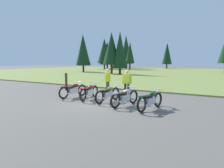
{
  "coord_description": "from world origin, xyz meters",
  "views": [
    {
      "loc": [
        5.41,
        -8.92,
        2.18
      ],
      "look_at": [
        0.0,
        0.6,
        0.9
      ],
      "focal_mm": 32.23,
      "sensor_mm": 36.0,
      "label": 1
    }
  ],
  "objects_px": {
    "rider_checking_bike": "(108,80)",
    "trail_marker_post": "(66,82)",
    "motorcycle_olive": "(108,94)",
    "rider_with_back_turned": "(127,82)",
    "motorcycle_red": "(89,91)",
    "motorcycle_maroon": "(73,90)",
    "motorcycle_silver": "(125,97)",
    "motorcycle_british_green": "(150,100)"
  },
  "relations": [
    {
      "from": "motorcycle_olive",
      "to": "trail_marker_post",
      "type": "relative_size",
      "value": 1.64
    },
    {
      "from": "motorcycle_maroon",
      "to": "rider_with_back_turned",
      "type": "distance_m",
      "value": 3.22
    },
    {
      "from": "rider_checking_bike",
      "to": "trail_marker_post",
      "type": "xyz_separation_m",
      "value": [
        -3.71,
        0.31,
        -0.31
      ]
    },
    {
      "from": "motorcycle_olive",
      "to": "rider_with_back_turned",
      "type": "relative_size",
      "value": 1.26
    },
    {
      "from": "rider_with_back_turned",
      "to": "trail_marker_post",
      "type": "bearing_deg",
      "value": 171.88
    },
    {
      "from": "motorcycle_maroon",
      "to": "motorcycle_red",
      "type": "distance_m",
      "value": 1.16
    },
    {
      "from": "motorcycle_maroon",
      "to": "motorcycle_british_green",
      "type": "bearing_deg",
      "value": -7.5
    },
    {
      "from": "motorcycle_silver",
      "to": "motorcycle_red",
      "type": "bearing_deg",
      "value": 167.69
    },
    {
      "from": "motorcycle_silver",
      "to": "trail_marker_post",
      "type": "bearing_deg",
      "value": 157.93
    },
    {
      "from": "motorcycle_red",
      "to": "motorcycle_olive",
      "type": "height_order",
      "value": "same"
    },
    {
      "from": "motorcycle_british_green",
      "to": "rider_checking_bike",
      "type": "bearing_deg",
      "value": 147.9
    },
    {
      "from": "motorcycle_maroon",
      "to": "rider_checking_bike",
      "type": "xyz_separation_m",
      "value": [
        1.44,
        1.57,
        0.51
      ]
    },
    {
      "from": "trail_marker_post",
      "to": "motorcycle_maroon",
      "type": "bearing_deg",
      "value": -39.58
    },
    {
      "from": "motorcycle_maroon",
      "to": "motorcycle_silver",
      "type": "height_order",
      "value": "same"
    },
    {
      "from": "motorcycle_silver",
      "to": "motorcycle_maroon",
      "type": "bearing_deg",
      "value": 171.73
    },
    {
      "from": "motorcycle_olive",
      "to": "rider_checking_bike",
      "type": "xyz_separation_m",
      "value": [
        -1.03,
        1.69,
        0.51
      ]
    },
    {
      "from": "motorcycle_red",
      "to": "trail_marker_post",
      "type": "height_order",
      "value": "trail_marker_post"
    },
    {
      "from": "motorcycle_maroon",
      "to": "trail_marker_post",
      "type": "xyz_separation_m",
      "value": [
        -2.27,
        1.88,
        0.2
      ]
    },
    {
      "from": "motorcycle_maroon",
      "to": "motorcycle_olive",
      "type": "xyz_separation_m",
      "value": [
        2.47,
        -0.12,
        0.0
      ]
    },
    {
      "from": "motorcycle_red",
      "to": "rider_checking_bike",
      "type": "xyz_separation_m",
      "value": [
        0.28,
        1.56,
        0.51
      ]
    },
    {
      "from": "motorcycle_silver",
      "to": "trail_marker_post",
      "type": "relative_size",
      "value": 1.62
    },
    {
      "from": "motorcycle_olive",
      "to": "rider_checking_bike",
      "type": "height_order",
      "value": "rider_checking_bike"
    },
    {
      "from": "motorcycle_maroon",
      "to": "motorcycle_olive",
      "type": "bearing_deg",
      "value": -2.86
    },
    {
      "from": "motorcycle_silver",
      "to": "rider_checking_bike",
      "type": "height_order",
      "value": "rider_checking_bike"
    },
    {
      "from": "motorcycle_maroon",
      "to": "trail_marker_post",
      "type": "relative_size",
      "value": 1.63
    },
    {
      "from": "motorcycle_olive",
      "to": "motorcycle_silver",
      "type": "xyz_separation_m",
      "value": [
        1.2,
        -0.41,
        0.0
      ]
    },
    {
      "from": "motorcycle_silver",
      "to": "motorcycle_british_green",
      "type": "distance_m",
      "value": 1.32
    },
    {
      "from": "motorcycle_silver",
      "to": "motorcycle_olive",
      "type": "bearing_deg",
      "value": 161.12
    },
    {
      "from": "rider_checking_bike",
      "to": "motorcycle_maroon",
      "type": "bearing_deg",
      "value": -132.55
    },
    {
      "from": "motorcycle_british_green",
      "to": "rider_checking_bike",
      "type": "distance_m",
      "value": 4.22
    },
    {
      "from": "motorcycle_maroon",
      "to": "trail_marker_post",
      "type": "bearing_deg",
      "value": 140.42
    },
    {
      "from": "motorcycle_olive",
      "to": "motorcycle_british_green",
      "type": "bearing_deg",
      "value": -11.96
    },
    {
      "from": "trail_marker_post",
      "to": "rider_with_back_turned",
      "type": "bearing_deg",
      "value": -8.12
    },
    {
      "from": "rider_checking_bike",
      "to": "trail_marker_post",
      "type": "distance_m",
      "value": 3.74
    },
    {
      "from": "motorcycle_british_green",
      "to": "motorcycle_olive",
      "type": "bearing_deg",
      "value": 168.04
    },
    {
      "from": "trail_marker_post",
      "to": "motorcycle_olive",
      "type": "bearing_deg",
      "value": -22.86
    },
    {
      "from": "motorcycle_red",
      "to": "motorcycle_british_green",
      "type": "bearing_deg",
      "value": -9.94
    },
    {
      "from": "motorcycle_red",
      "to": "rider_checking_bike",
      "type": "bearing_deg",
      "value": 79.76
    },
    {
      "from": "rider_checking_bike",
      "to": "motorcycle_olive",
      "type": "bearing_deg",
      "value": -58.61
    },
    {
      "from": "motorcycle_red",
      "to": "motorcycle_british_green",
      "type": "relative_size",
      "value": 1.01
    },
    {
      "from": "motorcycle_maroon",
      "to": "rider_with_back_turned",
      "type": "bearing_deg",
      "value": 20.75
    },
    {
      "from": "motorcycle_red",
      "to": "rider_checking_bike",
      "type": "height_order",
      "value": "rider_checking_bike"
    }
  ]
}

